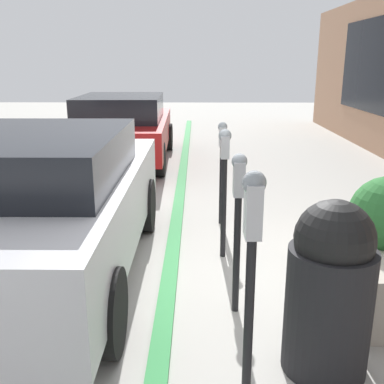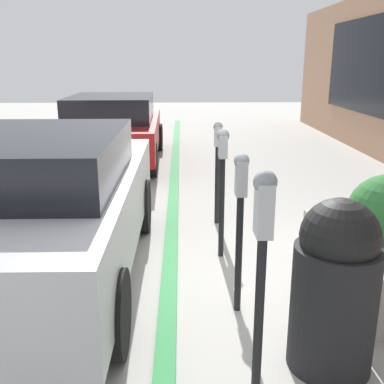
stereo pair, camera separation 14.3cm
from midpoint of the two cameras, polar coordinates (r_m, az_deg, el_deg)
ground_plane at (r=4.60m, az=-1.00°, el=-11.16°), size 40.00×40.00×0.00m
curb_strip at (r=4.59m, az=-2.02°, el=-10.93°), size 24.50×0.16×0.04m
parking_meter_nearest at (r=2.57m, az=9.17°, el=-7.25°), size 0.16×0.13×1.56m
parking_meter_second at (r=3.73m, az=6.97°, el=-1.76°), size 0.15×0.13×1.41m
parking_meter_middle at (r=4.82m, az=4.98°, el=2.78°), size 0.16×0.14×1.44m
parking_meter_fourth at (r=5.88m, az=4.54°, el=4.51°), size 0.14×0.12×1.37m
parked_car_middle at (r=4.62m, az=-18.24°, el=-1.20°), size 4.12×2.01×1.50m
parked_car_rear at (r=9.82m, az=-8.39°, el=8.15°), size 4.33×2.00×1.43m
trash_bin at (r=3.30m, az=18.31°, el=-11.54°), size 0.60×0.60×1.26m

